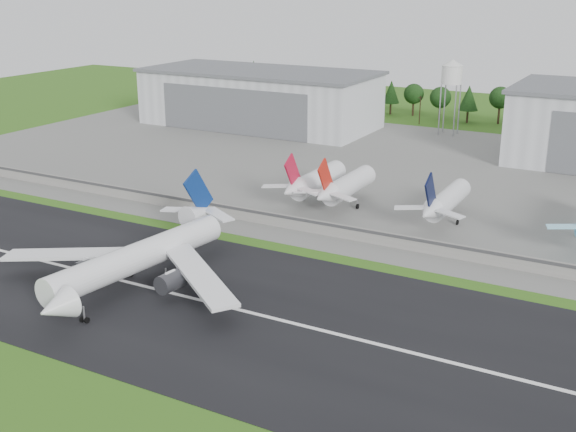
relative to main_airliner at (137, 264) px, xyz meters
The scene contains 14 objects.
ground 19.30m from the main_airliner, 30.83° to the right, with size 600.00×600.00×0.00m, color #295D16.
runway 16.75m from the main_airliner, ahead, with size 320.00×60.00×0.10m, color black.
runway_centerline 16.74m from the main_airliner, ahead, with size 220.00×1.00×0.02m, color white.
apron 111.70m from the main_airliner, 81.74° to the left, with size 320.00×150.00×0.10m, color slate.
blast_fence 48.26m from the main_airliner, 70.56° to the left, with size 240.00×0.61×3.50m.
hangar_west 168.14m from the main_airliner, 112.38° to the left, with size 97.00×44.00×23.20m.
water_tower 176.88m from the main_airliner, 86.40° to the left, with size 8.40×8.40×29.40m.
utility_poles 191.17m from the main_airliner, 85.19° to the left, with size 230.00×3.00×12.00m, color black, non-canonical shape.
treeline 206.12m from the main_airliner, 85.54° to the left, with size 320.00×16.00×22.00m, color black, non-canonical shape.
main_airliner is the anchor object (origin of this frame).
ground_vehicle 18.06m from the main_airliner, 151.86° to the right, with size 2.02×4.39×1.22m, color #C1DB19.
parked_jet_red_a 67.25m from the main_airliner, 85.27° to the left, with size 7.36×31.29×16.79m.
parked_jet_red_b 68.65m from the main_airliner, 77.44° to the left, with size 7.36×31.29×16.66m.
parked_jet_navy 79.23m from the main_airliner, 57.70° to the left, with size 7.36×31.29×16.47m.
Camera 1 is at (74.86, -93.38, 59.40)m, focal length 45.00 mm.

